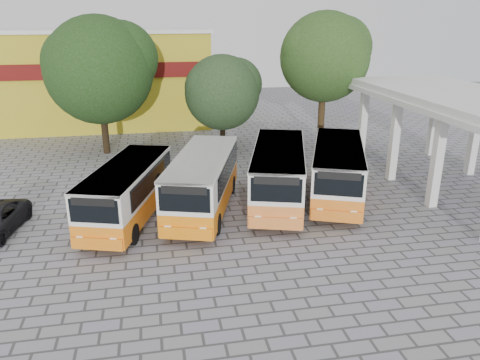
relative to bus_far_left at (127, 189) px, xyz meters
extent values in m
plane|color=gray|center=(7.47, -2.93, -1.58)|extent=(90.00, 90.00, 0.00)
cube|color=silver|center=(15.32, 7.57, 0.92)|extent=(0.45, 0.45, 5.00)
cube|color=silver|center=(20.62, 7.57, 0.92)|extent=(0.45, 0.45, 5.00)
cube|color=silver|center=(17.97, 1.07, 3.62)|extent=(6.60, 15.60, 0.40)
cube|color=silver|center=(17.97, 1.07, 3.27)|extent=(6.80, 15.80, 0.30)
cube|color=#B09D19|center=(-3.53, 23.07, 2.42)|extent=(20.00, 10.00, 8.00)
cube|color=#590C0A|center=(-3.53, 17.97, 3.62)|extent=(20.00, 0.20, 1.20)
cube|color=silver|center=(-3.53, 23.07, 6.57)|extent=(20.40, 10.40, 0.30)
cube|color=orange|center=(0.00, 0.01, -0.73)|extent=(4.42, 7.85, 0.99)
cube|color=white|center=(0.00, 0.01, 0.46)|extent=(4.42, 7.85, 1.38)
cube|color=white|center=(0.00, 0.01, 1.09)|extent=(4.46, 7.87, 0.11)
cube|color=black|center=(-1.15, 0.01, 0.47)|extent=(1.92, 5.93, 0.99)
cube|color=black|center=(1.15, 0.01, 0.47)|extent=(1.92, 5.93, 0.99)
cube|color=black|center=(0.00, -3.77, 0.47)|extent=(1.94, 0.66, 0.99)
cube|color=black|center=(0.00, -3.77, 0.87)|extent=(1.72, 0.60, 0.32)
cylinder|color=black|center=(-1.02, -2.43, -1.11)|extent=(0.26, 0.94, 0.94)
cylinder|color=black|center=(1.02, -2.43, -1.11)|extent=(0.26, 0.94, 0.94)
cylinder|color=black|center=(-1.02, 2.46, -1.11)|extent=(0.26, 0.94, 0.94)
cylinder|color=black|center=(1.02, 2.46, -1.11)|extent=(0.26, 0.94, 0.94)
cube|color=orange|center=(3.64, 0.45, -0.67)|extent=(4.69, 8.39, 1.05)
cube|color=white|center=(3.64, 0.45, 0.60)|extent=(4.69, 8.39, 1.48)
cube|color=white|center=(3.64, 0.45, 1.27)|extent=(4.73, 8.40, 0.12)
cube|color=black|center=(2.42, 0.45, 0.61)|extent=(2.02, 6.34, 1.05)
cube|color=black|center=(4.87, 0.45, 0.61)|extent=(2.02, 6.34, 1.05)
cube|color=black|center=(3.64, -3.59, 0.61)|extent=(2.08, 0.69, 1.05)
cube|color=black|center=(3.64, -3.59, 1.03)|extent=(1.84, 0.62, 0.34)
cylinder|color=black|center=(2.56, -2.16, -1.08)|extent=(0.28, 1.00, 1.00)
cylinder|color=black|center=(4.73, -2.16, -1.08)|extent=(0.28, 1.00, 1.00)
cylinder|color=black|center=(2.56, 3.06, -1.08)|extent=(0.28, 1.00, 1.00)
cylinder|color=black|center=(4.73, 3.06, -1.08)|extent=(0.28, 1.00, 1.00)
cube|color=orange|center=(7.60, 0.81, -0.65)|extent=(4.74, 8.60, 1.08)
cube|color=white|center=(7.60, 0.81, 0.65)|extent=(4.74, 8.60, 1.51)
cube|color=white|center=(7.60, 0.81, 1.35)|extent=(4.78, 8.62, 0.12)
cube|color=black|center=(6.35, 0.81, 0.67)|extent=(2.00, 6.53, 1.08)
cube|color=black|center=(8.86, 0.81, 0.67)|extent=(2.00, 6.53, 1.08)
cube|color=black|center=(7.60, -3.33, 0.67)|extent=(2.14, 0.68, 1.08)
cube|color=black|center=(7.60, -3.33, 1.10)|extent=(1.89, 0.62, 0.35)
cylinder|color=black|center=(6.49, -1.87, -1.06)|extent=(0.29, 1.03, 1.03)
cylinder|color=black|center=(8.71, -1.87, -1.06)|extent=(0.29, 1.03, 1.03)
cylinder|color=black|center=(6.49, 3.49, -1.06)|extent=(0.29, 1.03, 1.03)
cylinder|color=black|center=(8.71, 3.49, -1.06)|extent=(0.29, 1.03, 1.03)
cube|color=orange|center=(10.86, 0.87, -0.67)|extent=(5.23, 8.38, 1.06)
cube|color=white|center=(10.86, 0.87, 0.60)|extent=(5.23, 8.38, 1.48)
cube|color=white|center=(10.86, 0.87, 1.28)|extent=(5.28, 8.40, 0.12)
cube|color=black|center=(9.63, 0.87, 0.62)|extent=(2.51, 6.20, 1.06)
cube|color=black|center=(12.09, 0.87, 0.62)|extent=(2.51, 6.20, 1.06)
cube|color=black|center=(10.86, -3.18, 0.62)|extent=(2.03, 0.85, 1.06)
cube|color=black|center=(10.86, -3.18, 1.04)|extent=(1.80, 0.77, 0.34)
cylinder|color=black|center=(9.77, -1.75, -1.07)|extent=(0.28, 1.01, 1.01)
cylinder|color=black|center=(11.95, -1.75, -1.07)|extent=(0.28, 1.01, 1.01)
cylinder|color=black|center=(9.77, 3.49, -1.07)|extent=(0.28, 1.01, 1.01)
cylinder|color=black|center=(11.95, 3.49, -1.07)|extent=(0.28, 1.01, 1.01)
cylinder|color=black|center=(-1.99, 12.38, 0.62)|extent=(0.48, 0.48, 4.40)
sphere|color=black|center=(-1.99, 12.38, 4.26)|extent=(7.33, 7.33, 7.33)
sphere|color=black|center=(-0.53, 12.68, 4.99)|extent=(5.13, 5.13, 5.13)
sphere|color=black|center=(-3.27, 12.18, 4.81)|extent=(4.76, 4.76, 4.76)
cylinder|color=#2E2315|center=(6.32, 11.39, 0.02)|extent=(0.38, 0.38, 3.19)
sphere|color=#1A3214|center=(6.32, 11.39, 2.67)|extent=(5.29, 5.29, 5.29)
sphere|color=#1A3214|center=(7.37, 11.69, 3.19)|extent=(3.70, 3.70, 3.70)
sphere|color=#1A3214|center=(5.39, 11.19, 3.06)|extent=(3.44, 3.44, 3.44)
cylinder|color=#3E2C17|center=(13.66, 11.08, 0.75)|extent=(0.49, 0.49, 4.66)
sphere|color=#203E10|center=(13.66, 11.08, 5.01)|extent=(6.34, 6.34, 6.34)
sphere|color=#203E10|center=(14.93, 11.38, 5.64)|extent=(4.44, 4.44, 4.44)
sphere|color=#203E10|center=(12.55, 10.88, 5.48)|extent=(4.12, 4.12, 4.12)
camera|label=1|loc=(1.35, -21.34, 7.74)|focal=35.00mm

